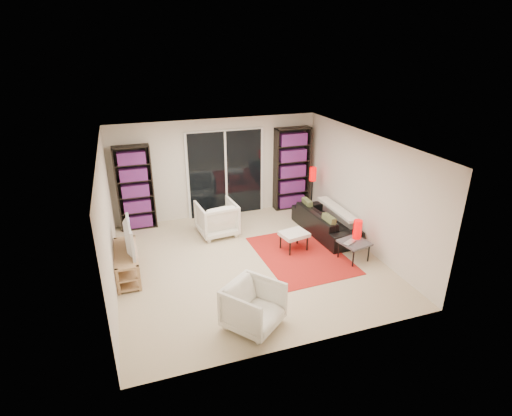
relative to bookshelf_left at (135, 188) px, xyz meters
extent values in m
plane|color=beige|center=(1.95, -2.33, -0.98)|extent=(5.00, 5.00, 0.00)
cube|color=silver|center=(1.95, 0.17, 0.22)|extent=(5.00, 0.02, 2.40)
cube|color=silver|center=(1.95, -4.83, 0.22)|extent=(5.00, 0.02, 2.40)
cube|color=silver|center=(-0.55, -2.33, 0.22)|extent=(0.02, 5.00, 2.40)
cube|color=silver|center=(4.45, -2.33, 0.22)|extent=(0.02, 5.00, 2.40)
cube|color=white|center=(1.95, -2.33, 1.42)|extent=(5.00, 5.00, 0.02)
cube|color=white|center=(2.15, 0.14, 0.07)|extent=(1.92, 0.06, 2.16)
cube|color=black|center=(2.15, 0.10, 0.07)|extent=(1.80, 0.02, 2.10)
cube|color=white|center=(2.15, 0.09, 0.07)|extent=(0.05, 0.02, 2.10)
cube|color=black|center=(0.00, 0.01, 0.00)|extent=(0.80, 0.30, 1.95)
cube|color=#9E1A6C|center=(0.00, -0.01, 0.00)|extent=(0.70, 0.22, 1.85)
cube|color=black|center=(3.85, 0.01, 0.07)|extent=(0.90, 0.30, 2.10)
cube|color=#9E1A6C|center=(3.85, -0.01, 0.07)|extent=(0.80, 0.22, 2.00)
cube|color=tan|center=(-0.34, -2.08, -0.50)|extent=(0.41, 1.28, 0.04)
cube|color=tan|center=(-0.34, -2.08, -0.73)|extent=(0.41, 1.28, 0.03)
cube|color=tan|center=(-0.34, -2.08, -0.92)|extent=(0.41, 1.28, 0.04)
cube|color=tan|center=(-0.51, -2.68, -0.73)|extent=(0.05, 0.05, 0.50)
cube|color=tan|center=(-0.51, -1.48, -0.73)|extent=(0.05, 0.05, 0.50)
cube|color=tan|center=(-0.16, -2.68, -0.73)|extent=(0.05, 0.05, 0.50)
cube|color=tan|center=(-0.16, -1.48, -0.73)|extent=(0.05, 0.05, 0.50)
imported|color=black|center=(-0.32, -2.08, -0.20)|extent=(0.17, 0.98, 0.56)
cube|color=red|center=(3.04, -2.43, -0.97)|extent=(1.71, 2.27, 0.01)
imported|color=black|center=(3.98, -1.68, -0.70)|extent=(0.86, 1.95, 0.56)
imported|color=white|center=(1.65, -0.92, -0.59)|extent=(0.89, 0.92, 0.77)
imported|color=white|center=(1.43, -4.20, -0.62)|extent=(1.09, 1.09, 0.72)
cube|color=white|center=(2.99, -2.17, -0.62)|extent=(0.61, 0.54, 0.08)
cylinder|color=black|center=(2.81, -2.38, -0.82)|extent=(0.04, 0.04, 0.32)
cylinder|color=black|center=(2.74, -2.03, -0.82)|extent=(0.04, 0.04, 0.32)
cylinder|color=black|center=(3.23, -2.30, -0.82)|extent=(0.04, 0.04, 0.32)
cylinder|color=black|center=(3.17, -1.95, -0.82)|extent=(0.04, 0.04, 0.32)
cube|color=#48484D|center=(3.95, -2.93, -0.60)|extent=(0.62, 0.62, 0.04)
cylinder|color=black|center=(3.79, -3.17, -0.79)|extent=(0.03, 0.03, 0.38)
cylinder|color=black|center=(3.70, -2.77, -0.79)|extent=(0.03, 0.03, 0.38)
cylinder|color=black|center=(4.19, -3.08, -0.79)|extent=(0.03, 0.03, 0.38)
cylinder|color=black|center=(4.10, -2.68, -0.79)|extent=(0.03, 0.03, 0.38)
imported|color=silver|center=(3.85, -2.98, -0.56)|extent=(0.36, 0.32, 0.02)
cylinder|color=#E70203|center=(4.08, -2.79, -0.38)|extent=(0.17, 0.17, 0.38)
cylinder|color=black|center=(4.15, -0.60, -0.96)|extent=(0.18, 0.18, 0.03)
cylinder|color=black|center=(4.15, -0.60, -0.51)|extent=(0.03, 0.03, 0.92)
cylinder|color=#E70203|center=(4.15, -0.60, 0.09)|extent=(0.17, 0.17, 0.33)
camera|label=1|loc=(-0.13, -8.92, 3.08)|focal=28.00mm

